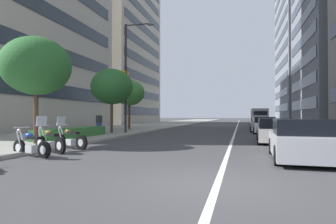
# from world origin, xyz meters

# --- Properties ---
(ground_plane) EXTENTS (400.00, 400.00, 0.00)m
(ground_plane) POSITION_xyz_m (0.00, 0.00, 0.00)
(ground_plane) COLOR #3A3A3D
(sidewalk_right_plaza) EXTENTS (160.00, 9.60, 0.15)m
(sidewalk_right_plaza) POSITION_xyz_m (30.00, 12.19, 0.07)
(sidewalk_right_plaza) COLOR gray
(sidewalk_right_plaza) RESTS_ON ground
(lane_centre_stripe) EXTENTS (110.00, 0.16, 0.01)m
(lane_centre_stripe) POSITION_xyz_m (35.00, 0.00, 0.00)
(lane_centre_stripe) COLOR silver
(lane_centre_stripe) RESTS_ON ground
(motorcycle_mid_row) EXTENTS (0.79, 2.01, 1.08)m
(motorcycle_mid_row) POSITION_xyz_m (2.66, 6.96, 0.40)
(motorcycle_mid_row) COLOR black
(motorcycle_mid_row) RESTS_ON ground
(motorcycle_under_tarp) EXTENTS (1.10, 2.08, 1.49)m
(motorcycle_under_tarp) POSITION_xyz_m (3.92, 7.11, 0.45)
(motorcycle_under_tarp) COLOR black
(motorcycle_under_tarp) RESTS_ON ground
(motorcycle_by_sign_pole) EXTENTS (0.91, 2.07, 1.48)m
(motorcycle_by_sign_pole) POSITION_xyz_m (5.23, 7.01, 0.44)
(motorcycle_by_sign_pole) COLOR black
(motorcycle_by_sign_pole) RESTS_ON ground
(car_mid_block_traffic) EXTENTS (4.28, 2.06, 1.39)m
(car_mid_block_traffic) POSITION_xyz_m (4.22, -2.49, 0.65)
(car_mid_block_traffic) COLOR #B7B7BC
(car_mid_block_traffic) RESTS_ON ground
(car_following_behind) EXTENTS (4.33, 1.95, 1.37)m
(car_following_behind) POSITION_xyz_m (10.70, -2.32, 0.63)
(car_following_behind) COLOR beige
(car_following_behind) RESTS_ON ground
(car_far_down_avenue) EXTENTS (4.37, 2.04, 1.42)m
(car_far_down_avenue) POSITION_xyz_m (19.73, -2.38, 0.66)
(car_far_down_avenue) COLOR silver
(car_far_down_avenue) RESTS_ON ground
(car_approaching_light) EXTENTS (4.30, 1.85, 1.35)m
(car_approaching_light) POSITION_xyz_m (26.15, -2.39, 0.64)
(car_approaching_light) COLOR silver
(car_approaching_light) RESTS_ON ground
(delivery_van_ahead) EXTENTS (5.59, 2.30, 2.52)m
(delivery_van_ahead) POSITION_xyz_m (37.44, -3.07, 1.35)
(delivery_van_ahead) COLOR #B7B7BC
(delivery_van_ahead) RESTS_ON ground
(street_lamp_with_banners) EXTENTS (1.26, 2.51, 8.76)m
(street_lamp_with_banners) POSITION_xyz_m (15.26, 8.15, 5.33)
(street_lamp_with_banners) COLOR #232326
(street_lamp_with_banners) RESTS_ON sidewalk_right_plaza
(clipped_hedge_bed) EXTENTS (6.59, 1.10, 0.60)m
(clipped_hedge_bed) POSITION_xyz_m (9.62, 9.64, 0.45)
(clipped_hedge_bed) COLOR #337033
(clipped_hedge_bed) RESTS_ON sidewalk_right_plaza
(street_tree_far_plaza) EXTENTS (3.35, 3.35, 5.23)m
(street_tree_far_plaza) POSITION_xyz_m (5.74, 9.24, 3.95)
(street_tree_far_plaza) COLOR #473323
(street_tree_far_plaza) RESTS_ON sidewalk_right_plaza
(street_tree_near_plaza_corner) EXTENTS (3.34, 3.34, 5.10)m
(street_tree_near_plaza_corner) POSITION_xyz_m (14.80, 9.49, 3.82)
(street_tree_near_plaza_corner) COLOR #473323
(street_tree_near_plaza_corner) RESTS_ON sidewalk_right_plaza
(street_tree_by_lamp_post) EXTENTS (3.06, 3.06, 4.98)m
(street_tree_by_lamp_post) POSITION_xyz_m (20.75, 10.39, 3.82)
(street_tree_by_lamp_post) COLOR #473323
(street_tree_by_lamp_post) RESTS_ON sidewalk_right_plaza
(pedestrian_on_plaza) EXTENTS (0.47, 0.38, 1.60)m
(pedestrian_on_plaza) POSITION_xyz_m (13.52, 9.93, 0.95)
(pedestrian_on_plaza) COLOR #33478C
(pedestrian_on_plaza) RESTS_ON sidewalk_right_plaza
(office_tower_far_left_down_avenue) EXTENTS (22.78, 21.34, 40.92)m
(office_tower_far_left_down_avenue) POSITION_xyz_m (63.44, -20.00, 20.46)
(office_tower_far_left_down_avenue) COLOR slate
(office_tower_far_left_down_avenue) RESTS_ON ground
(office_tower_far_right_block) EXTENTS (22.84, 14.20, 30.33)m
(office_tower_far_right_block) POSITION_xyz_m (47.69, 25.03, 15.17)
(office_tower_far_right_block) COLOR beige
(office_tower_far_right_block) RESTS_ON ground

